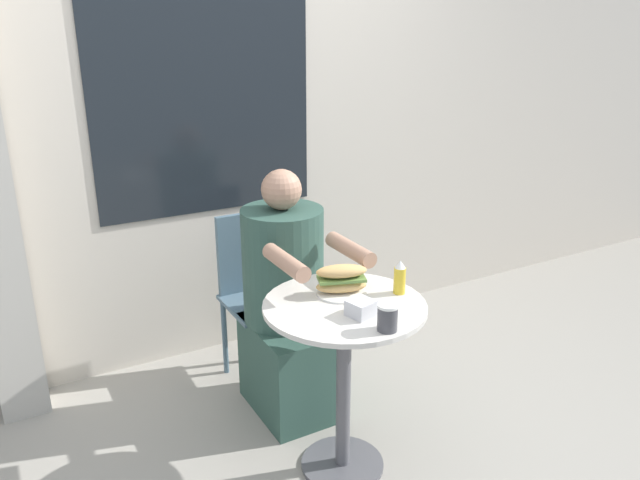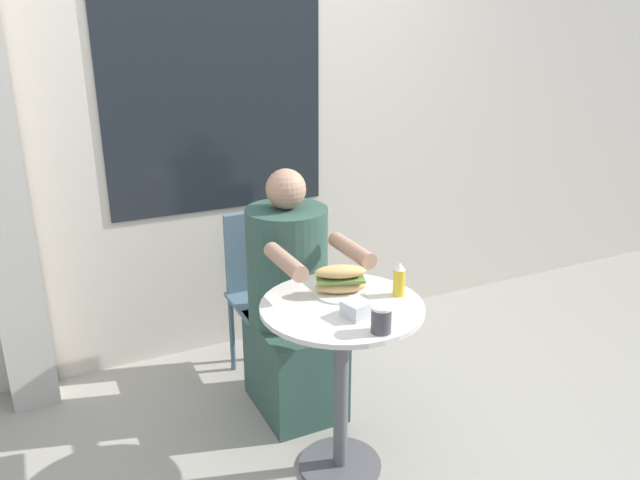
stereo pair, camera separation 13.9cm
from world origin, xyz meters
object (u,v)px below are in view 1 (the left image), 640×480
object	(u,v)px
cafe_table	(344,352)
diner_chair	(257,282)
condiment_bottle	(400,278)
seated_diner	(288,311)
drink_cup	(388,317)
sandwich_on_plate	(341,281)

from	to	relation	value
cafe_table	diner_chair	xyz separation A→B (m)	(0.01, 0.87, -0.03)
diner_chair	condiment_bottle	xyz separation A→B (m)	(0.24, -0.89, 0.30)
seated_diner	condiment_bottle	xyz separation A→B (m)	(0.23, -0.54, 0.32)
drink_cup	seated_diner	bearing A→B (deg)	90.86
diner_chair	sandwich_on_plate	world-z (taller)	sandwich_on_plate
cafe_table	sandwich_on_plate	distance (m)	0.28
sandwich_on_plate	drink_cup	size ratio (longest dim) A/B	2.20
diner_chair	sandwich_on_plate	bearing A→B (deg)	92.03
seated_diner	cafe_table	bearing A→B (deg)	89.03
cafe_table	sandwich_on_plate	size ratio (longest dim) A/B	3.45
drink_cup	condiment_bottle	world-z (taller)	condiment_bottle
cafe_table	seated_diner	bearing A→B (deg)	89.24
diner_chair	drink_cup	size ratio (longest dim) A/B	8.71
diner_chair	drink_cup	xyz separation A→B (m)	(0.01, -1.12, 0.29)
condiment_bottle	sandwich_on_plate	bearing A→B (deg)	152.18
drink_cup	sandwich_on_plate	bearing A→B (deg)	86.93
cafe_table	condiment_bottle	bearing A→B (deg)	-5.03
cafe_table	seated_diner	world-z (taller)	seated_diner
sandwich_on_plate	condiment_bottle	bearing A→B (deg)	-27.82
sandwich_on_plate	condiment_bottle	size ratio (longest dim) A/B	1.58
cafe_table	condiment_bottle	world-z (taller)	condiment_bottle
diner_chair	seated_diner	bearing A→B (deg)	89.87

